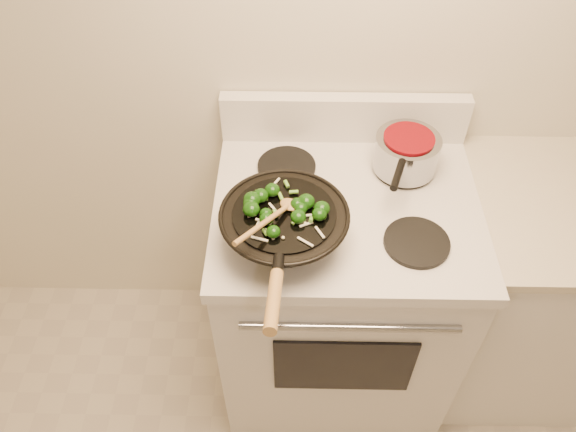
{
  "coord_description": "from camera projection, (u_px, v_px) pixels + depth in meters",
  "views": [
    {
      "loc": [
        -0.37,
        0.03,
        2.1
      ],
      "look_at": [
        -0.39,
        1.03,
        1.01
      ],
      "focal_mm": 35.0,
      "sensor_mm": 36.0,
      "label": 1
    }
  ],
  "objects": [
    {
      "name": "saucepan",
      "position": [
        406.0,
        153.0,
        1.68
      ],
      "size": [
        0.19,
        0.3,
        0.11
      ],
      "color": "#93959B",
      "rests_on": "stove"
    },
    {
      "name": "wooden_spoon",
      "position": [
        275.0,
        215.0,
        1.41
      ],
      "size": [
        0.17,
        0.22,
        0.07
      ],
      "color": "#A1783F",
      "rests_on": "wok"
    },
    {
      "name": "counter_unit",
      "position": [
        565.0,
        291.0,
        1.99
      ],
      "size": [
        0.88,
        0.62,
        0.91
      ],
      "color": "white",
      "rests_on": "ground"
    },
    {
      "name": "stirfry",
      "position": [
        281.0,
        207.0,
        1.44
      ],
      "size": [
        0.22,
        0.24,
        0.04
      ],
      "color": "#0F3508",
      "rests_on": "wok"
    },
    {
      "name": "wok",
      "position": [
        284.0,
        226.0,
        1.48
      ],
      "size": [
        0.34,
        0.57,
        0.19
      ],
      "color": "black",
      "rests_on": "stove"
    },
    {
      "name": "stove",
      "position": [
        337.0,
        292.0,
        1.97
      ],
      "size": [
        0.78,
        0.67,
        1.08
      ],
      "color": "silver",
      "rests_on": "ground"
    }
  ]
}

